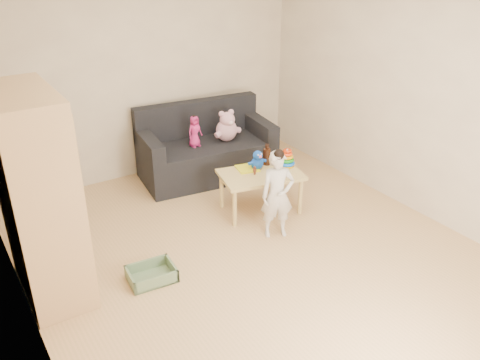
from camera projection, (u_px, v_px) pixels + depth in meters
room at (251, 125)px, 4.39m from camera, size 4.50×4.50×4.50m
wardrobe at (38, 198)px, 4.07m from camera, size 0.49×0.98×1.76m
sofa at (207, 159)px, 6.37m from camera, size 1.70×1.00×0.45m
play_table at (260, 192)px, 5.57m from camera, size 0.97×0.73×0.46m
storage_bin at (152, 274)px, 4.52m from camera, size 0.44×0.34×0.12m
toddler at (277, 196)px, 5.03m from camera, size 0.39×0.33×0.89m
pink_bear at (226, 128)px, 6.27m from camera, size 0.32×0.28×0.33m
doll at (195, 132)px, 6.08m from camera, size 0.21×0.16×0.38m
ring_stacker at (287, 159)px, 5.60m from camera, size 0.18×0.18×0.20m
brown_bottle at (267, 156)px, 5.64m from camera, size 0.08×0.08×0.24m
blue_plush at (257, 160)px, 5.52m from camera, size 0.23×0.21×0.22m
wooden_figure at (255, 170)px, 5.42m from camera, size 0.05×0.05×0.10m
yellow_book at (247, 168)px, 5.57m from camera, size 0.27×0.27×0.02m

